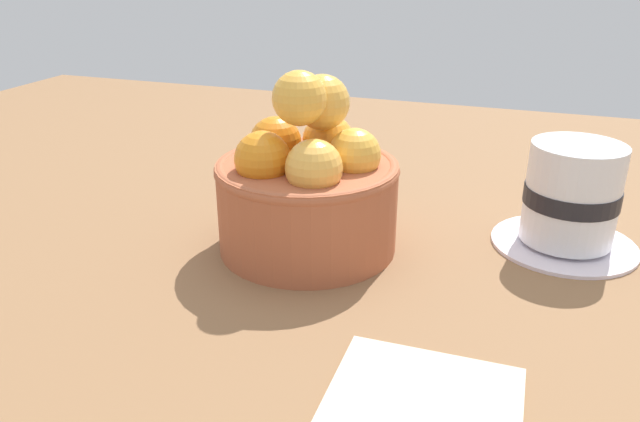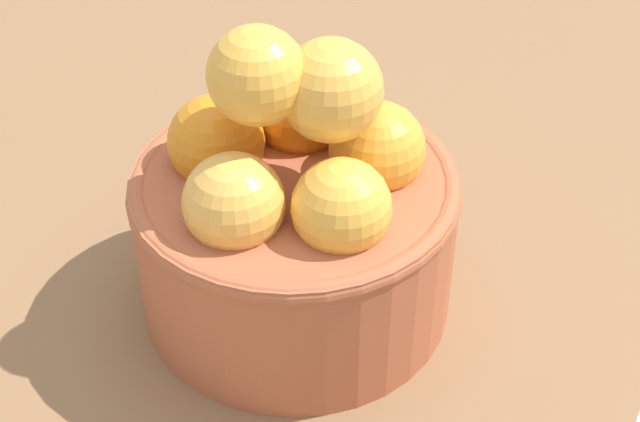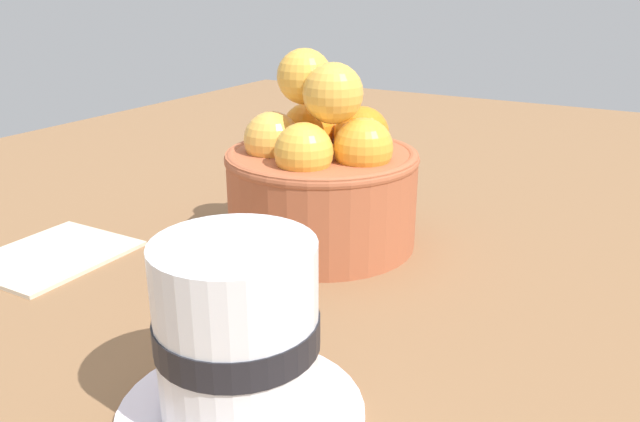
# 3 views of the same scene
# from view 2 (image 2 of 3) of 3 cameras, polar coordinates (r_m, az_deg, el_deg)

# --- Properties ---
(ground_plane) EXTENTS (1.39, 1.07, 0.04)m
(ground_plane) POSITION_cam_2_polar(r_m,az_deg,el_deg) (0.47, -1.34, -6.86)
(ground_plane) COLOR brown
(terracotta_bowl) EXTENTS (0.14, 0.14, 0.15)m
(terracotta_bowl) POSITION_cam_2_polar(r_m,az_deg,el_deg) (0.42, -1.48, -0.16)
(terracotta_bowl) COLOR #AD5938
(terracotta_bowl) RESTS_ON ground_plane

